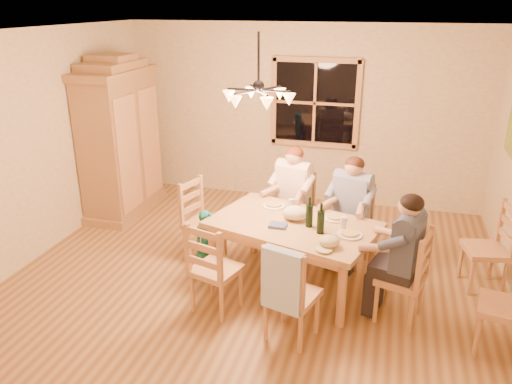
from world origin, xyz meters
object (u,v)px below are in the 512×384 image
(dining_table, at_px, (293,231))
(chair_far_right, at_px, (349,239))
(adult_woman, at_px, (293,186))
(chair_spare_back, at_px, (483,262))
(wine_bottle_b, at_px, (321,218))
(chair_far_left, at_px, (292,225))
(wine_bottle_a, at_px, (309,212))
(armoire, at_px, (121,143))
(child, at_px, (207,245))
(chair_near_left, at_px, (217,283))
(chair_end_left, at_px, (205,235))
(adult_slate_man, at_px, (406,243))
(chair_near_right, at_px, (292,309))
(chair_end_right, at_px, (400,292))
(adult_plaid_man, at_px, (352,198))
(chair_spare_front, at_px, (501,322))
(chandelier, at_px, (258,95))

(dining_table, height_order, chair_far_right, chair_far_right)
(adult_woman, xyz_separation_m, chair_spare_back, (2.21, -0.38, -0.54))
(chair_far_right, bearing_deg, wine_bottle_b, 91.13)
(dining_table, distance_m, chair_spare_back, 2.12)
(chair_far_left, relative_size, chair_far_right, 1.00)
(wine_bottle_a, xyz_separation_m, wine_bottle_b, (0.14, -0.13, 0.00))
(armoire, bearing_deg, child, -38.66)
(chair_near_left, bearing_deg, armoire, 152.85)
(chair_far_right, xyz_separation_m, wine_bottle_a, (-0.37, -0.74, 0.62))
(chair_end_left, distance_m, adult_woman, 1.24)
(adult_slate_man, xyz_separation_m, wine_bottle_a, (-0.97, 0.29, 0.08))
(chair_end_left, bearing_deg, chair_near_right, 63.43)
(dining_table, bearing_deg, chair_far_left, 101.69)
(chair_near_right, bearing_deg, chair_end_right, 46.74)
(adult_slate_man, height_order, wine_bottle_a, adult_slate_man)
(dining_table, height_order, adult_plaid_man, adult_plaid_man)
(dining_table, distance_m, chair_spare_front, 2.14)
(adult_plaid_man, distance_m, adult_slate_man, 1.19)
(wine_bottle_a, bearing_deg, chair_far_right, 63.26)
(wine_bottle_a, bearing_deg, chair_end_left, 164.03)
(armoire, xyz_separation_m, dining_table, (2.84, -1.42, -0.40))
(chair_spare_front, bearing_deg, chair_end_left, 83.88)
(chair_near_right, height_order, chair_end_left, same)
(armoire, height_order, chair_spare_back, armoire)
(wine_bottle_b, bearing_deg, child, 176.60)
(dining_table, height_order, child, child)
(dining_table, height_order, chair_spare_front, chair_spare_front)
(wine_bottle_a, relative_size, child, 0.40)
(dining_table, distance_m, adult_slate_man, 1.21)
(chandelier, distance_m, adult_woman, 1.48)
(chair_far_left, height_order, chair_spare_front, same)
(chair_spare_front, bearing_deg, adult_plaid_man, 59.12)
(adult_slate_man, bearing_deg, wine_bottle_a, 89.68)
(chair_far_right, height_order, wine_bottle_a, wine_bottle_a)
(chair_near_right, xyz_separation_m, wine_bottle_a, (-0.01, 0.86, 0.62))
(chair_far_right, bearing_deg, chair_far_left, 0.00)
(armoire, height_order, chair_far_left, armoire)
(adult_woman, xyz_separation_m, child, (-0.77, -1.00, -0.43))
(chandelier, xyz_separation_m, wine_bottle_a, (0.60, -0.18, -1.15))
(chair_far_left, relative_size, chair_spare_back, 1.00)
(chair_spare_back, bearing_deg, chair_near_left, 102.33)
(dining_table, bearing_deg, child, -174.25)
(wine_bottle_a, distance_m, chair_spare_front, 2.03)
(chandelier, xyz_separation_m, chair_far_right, (0.97, 0.55, -1.77))
(chair_far_left, relative_size, chair_end_left, 1.00)
(chair_near_left, height_order, chair_spare_back, same)
(chair_near_left, xyz_separation_m, chair_near_right, (0.83, -0.24, 0.00))
(chair_near_left, height_order, chair_near_right, same)
(chair_end_left, bearing_deg, child, 40.90)
(chair_near_right, distance_m, adult_slate_man, 1.24)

